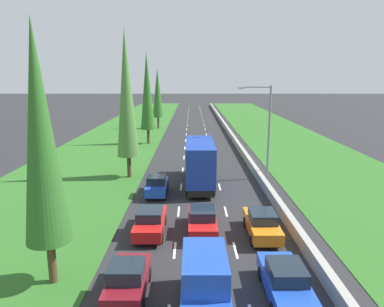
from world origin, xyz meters
name	(u,v)px	position (x,y,z in m)	size (l,w,h in m)	color
ground_plane	(196,132)	(0.00, 60.00, 0.00)	(300.00, 300.00, 0.00)	#28282B
grass_verge_left	(126,132)	(-12.65, 60.00, 0.02)	(14.00, 140.00, 0.04)	#2D6623
grass_verge_right	(275,132)	(14.35, 60.00, 0.02)	(14.00, 140.00, 0.04)	#2D6623
median_barrier	(227,129)	(5.70, 60.00, 0.42)	(0.44, 120.00, 0.85)	#9E9B93
lane_markings	(196,132)	(0.00, 60.00, 0.01)	(3.64, 116.00, 0.01)	white
blue_sedan_right_lane	(285,281)	(3.44, 10.57, 0.81)	(1.82, 4.50, 1.64)	#1E47B7
blue_van_centre_lane	(204,283)	(-0.24, 9.46, 1.40)	(1.96, 4.90, 2.82)	#1E47B7
maroon_hatchback_left_lane	(127,280)	(-3.65, 10.63, 0.84)	(1.74, 3.90, 1.72)	maroon
red_sedan_centre_lane	(202,220)	(-0.10, 17.46, 0.81)	(1.82, 4.50, 1.64)	red
blue_box_truck_centre_lane	(199,162)	(-0.04, 27.66, 2.18)	(2.46, 9.40, 4.18)	black
orange_sedan_right_lane	(262,223)	(3.62, 16.93, 0.81)	(1.82, 4.50, 1.64)	orange
red_sedan_left_lane	(150,221)	(-3.41, 17.30, 0.81)	(1.82, 4.50, 1.64)	red
blue_hatchback_left_lane	(157,185)	(-3.70, 24.77, 0.84)	(1.74, 3.90, 1.72)	#1E47B7
poplar_tree_nearest	(40,136)	(-7.48, 11.75, 7.22)	(2.11, 2.11, 12.34)	#4C3823
poplar_tree_second	(126,94)	(-6.98, 30.20, 8.16)	(2.16, 2.16, 14.21)	#4C3823
poplar_tree_third	(147,92)	(-7.26, 48.29, 7.69)	(2.13, 2.13, 13.28)	#4C3823
poplar_tree_fourth	(157,93)	(-7.29, 64.40, 6.76)	(2.09, 2.09, 11.42)	#4C3823
street_light_mast	(265,126)	(6.25, 29.67, 5.23)	(3.20, 0.28, 9.00)	gray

